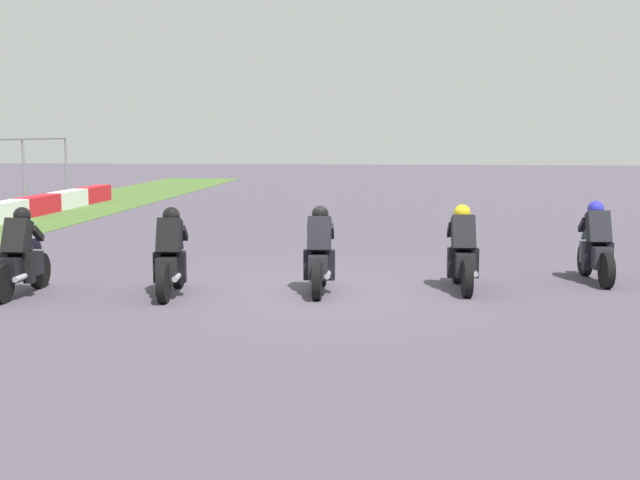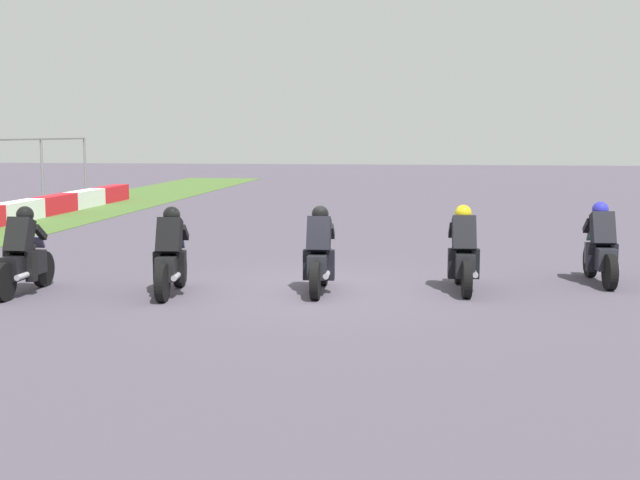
# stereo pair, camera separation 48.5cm
# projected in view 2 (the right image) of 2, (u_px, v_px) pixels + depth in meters

# --- Properties ---
(ground_plane) EXTENTS (120.00, 120.00, 0.00)m
(ground_plane) POSITION_uv_depth(u_px,v_px,m) (323.00, 290.00, 15.11)
(ground_plane) COLOR #4C4553
(rider_lane_a) EXTENTS (2.04, 0.55, 1.51)m
(rider_lane_a) POSITION_uv_depth(u_px,v_px,m) (601.00, 250.00, 15.74)
(rider_lane_a) COLOR black
(rider_lane_a) RESTS_ON ground_plane
(rider_lane_b) EXTENTS (2.04, 0.55, 1.51)m
(rider_lane_b) POSITION_uv_depth(u_px,v_px,m) (463.00, 256.00, 14.99)
(rider_lane_b) COLOR black
(rider_lane_b) RESTS_ON ground_plane
(rider_lane_c) EXTENTS (2.04, 0.55, 1.51)m
(rider_lane_c) POSITION_uv_depth(u_px,v_px,m) (320.00, 257.00, 14.85)
(rider_lane_c) COLOR black
(rider_lane_c) RESTS_ON ground_plane
(rider_lane_d) EXTENTS (2.04, 0.56, 1.51)m
(rider_lane_d) POSITION_uv_depth(u_px,v_px,m) (171.00, 258.00, 14.67)
(rider_lane_d) COLOR black
(rider_lane_d) RESTS_ON ground_plane
(rider_lane_e) EXTENTS (2.04, 0.54, 1.51)m
(rider_lane_e) POSITION_uv_depth(u_px,v_px,m) (23.00, 258.00, 14.72)
(rider_lane_e) COLOR black
(rider_lane_e) RESTS_ON ground_plane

